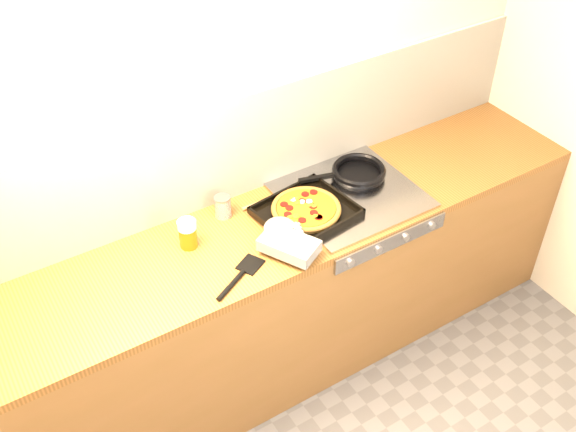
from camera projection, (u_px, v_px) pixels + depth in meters
room_shell at (231, 150)px, 2.94m from camera, size 3.20×3.20×3.20m
counter_run at (268, 301)px, 3.20m from camera, size 3.20×0.62×0.90m
stovetop at (350, 195)px, 3.09m from camera, size 0.60×0.56×0.02m
pizza_on_tray at (300, 219)px, 2.91m from camera, size 0.53×0.50×0.07m
frying_pan at (358, 172)px, 3.17m from camera, size 0.45×0.31×0.04m
tomato_can at (223, 207)px, 2.95m from camera, size 0.09×0.09×0.10m
juice_glass at (188, 234)px, 2.79m from camera, size 0.10×0.10×0.13m
wooden_spoon at (276, 196)px, 3.08m from camera, size 0.30×0.04×0.02m
black_spatula at (239, 276)px, 2.69m from camera, size 0.27×0.18×0.02m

